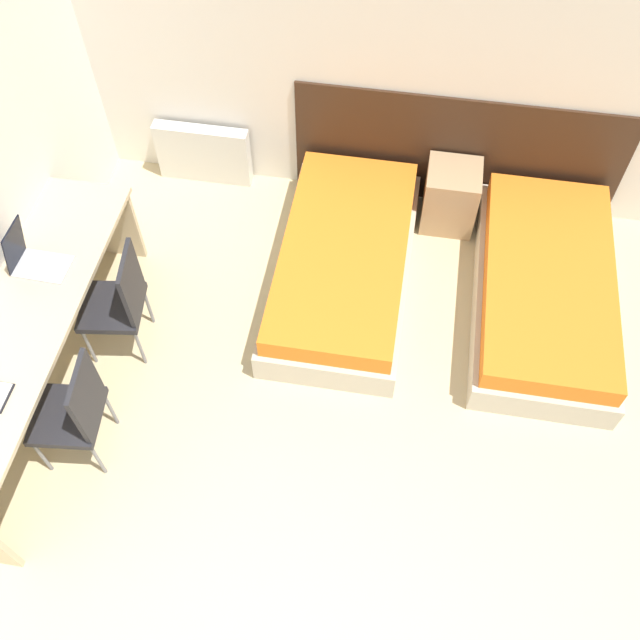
{
  "coord_description": "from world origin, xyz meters",
  "views": [
    {
      "loc": [
        0.44,
        -0.42,
        4.4
      ],
      "look_at": [
        0.0,
        2.21,
        0.55
      ],
      "focal_mm": 40.0,
      "sensor_mm": 36.0,
      "label": 1
    }
  ],
  "objects_px": {
    "bed_near_door": "(544,290)",
    "chair_near_laptop": "(119,300)",
    "nightstand": "(450,196)",
    "laptop": "(33,259)",
    "bed_near_window": "(344,264)",
    "chair_near_notebook": "(74,410)"
  },
  "relations": [
    {
      "from": "bed_near_window",
      "to": "chair_near_laptop",
      "type": "bearing_deg",
      "value": -150.24
    },
    {
      "from": "laptop",
      "to": "bed_near_window",
      "type": "bearing_deg",
      "value": 23.99
    },
    {
      "from": "bed_near_window",
      "to": "bed_near_door",
      "type": "relative_size",
      "value": 1.0
    },
    {
      "from": "bed_near_window",
      "to": "chair_near_laptop",
      "type": "xyz_separation_m",
      "value": [
        -1.43,
        -0.82,
        0.31
      ]
    },
    {
      "from": "bed_near_window",
      "to": "laptop",
      "type": "distance_m",
      "value": 2.19
    },
    {
      "from": "nightstand",
      "to": "chair_near_notebook",
      "type": "height_order",
      "value": "chair_near_notebook"
    },
    {
      "from": "chair_near_notebook",
      "to": "laptop",
      "type": "xyz_separation_m",
      "value": [
        -0.52,
        0.87,
        0.31
      ]
    },
    {
      "from": "chair_near_laptop",
      "to": "laptop",
      "type": "relative_size",
      "value": 2.61
    },
    {
      "from": "chair_near_laptop",
      "to": "nightstand",
      "type": "bearing_deg",
      "value": 28.17
    },
    {
      "from": "bed_near_door",
      "to": "chair_near_laptop",
      "type": "height_order",
      "value": "chair_near_laptop"
    },
    {
      "from": "bed_near_door",
      "to": "laptop",
      "type": "distance_m",
      "value": 3.59
    },
    {
      "from": "bed_near_door",
      "to": "nightstand",
      "type": "distance_m",
      "value": 1.08
    },
    {
      "from": "bed_near_window",
      "to": "nightstand",
      "type": "distance_m",
      "value": 1.08
    },
    {
      "from": "chair_near_laptop",
      "to": "chair_near_notebook",
      "type": "relative_size",
      "value": 1.0
    },
    {
      "from": "nightstand",
      "to": "laptop",
      "type": "distance_m",
      "value": 3.17
    },
    {
      "from": "nightstand",
      "to": "laptop",
      "type": "height_order",
      "value": "laptop"
    },
    {
      "from": "chair_near_laptop",
      "to": "laptop",
      "type": "distance_m",
      "value": 0.6
    },
    {
      "from": "bed_near_window",
      "to": "chair_near_notebook",
      "type": "xyz_separation_m",
      "value": [
        -1.43,
        -1.66,
        0.31
      ]
    },
    {
      "from": "bed_near_window",
      "to": "nightstand",
      "type": "xyz_separation_m",
      "value": [
        0.75,
        0.77,
        0.07
      ]
    },
    {
      "from": "bed_near_door",
      "to": "chair_near_laptop",
      "type": "bearing_deg",
      "value": -164.43
    },
    {
      "from": "bed_near_window",
      "to": "chair_near_notebook",
      "type": "distance_m",
      "value": 2.21
    },
    {
      "from": "bed_near_door",
      "to": "nightstand",
      "type": "height_order",
      "value": "nightstand"
    }
  ]
}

